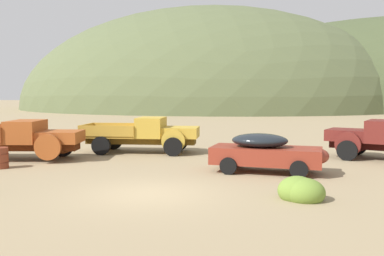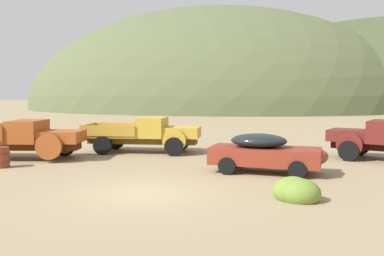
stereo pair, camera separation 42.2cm
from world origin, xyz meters
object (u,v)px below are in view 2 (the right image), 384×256
truck_oxide_orange (25,138)px  oil_drum_foreground (2,157)px  car_rust_red (268,153)px  truck_faded_yellow (151,134)px

truck_oxide_orange → oil_drum_foreground: (0.43, -2.25, -0.57)m
truck_oxide_orange → car_rust_red: truck_oxide_orange is taller
truck_faded_yellow → oil_drum_foreground: (-4.66, -5.92, -0.55)m
oil_drum_foreground → car_rust_red: bearing=8.3°
truck_faded_yellow → car_rust_red: truck_faded_yellow is taller
truck_faded_yellow → truck_oxide_orange: bearing=-150.8°
truck_oxide_orange → truck_faded_yellow: truck_oxide_orange is taller
truck_faded_yellow → car_rust_red: bearing=-40.2°
truck_oxide_orange → car_rust_red: 11.59m
oil_drum_foreground → truck_oxide_orange: bearing=100.9°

